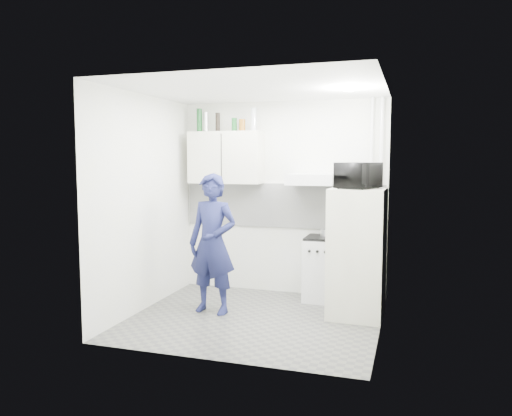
% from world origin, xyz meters
% --- Properties ---
extents(floor, '(2.80, 2.80, 0.00)m').
position_xyz_m(floor, '(0.00, 0.00, 0.00)').
color(floor, '#54544C').
rests_on(floor, ground).
extents(ceiling, '(2.80, 2.80, 0.00)m').
position_xyz_m(ceiling, '(0.00, 0.00, 2.60)').
color(ceiling, white).
rests_on(ceiling, wall_back).
extents(wall_back, '(2.80, 0.00, 2.80)m').
position_xyz_m(wall_back, '(0.00, 1.25, 1.30)').
color(wall_back, silver).
rests_on(wall_back, floor).
extents(wall_left, '(0.00, 2.60, 2.60)m').
position_xyz_m(wall_left, '(-1.40, 0.00, 1.30)').
color(wall_left, silver).
rests_on(wall_left, floor).
extents(wall_right, '(0.00, 2.60, 2.60)m').
position_xyz_m(wall_right, '(1.40, 0.00, 1.30)').
color(wall_right, silver).
rests_on(wall_right, floor).
extents(person, '(0.64, 0.46, 1.66)m').
position_xyz_m(person, '(-0.55, 0.10, 0.83)').
color(person, '#181C46').
rests_on(person, floor).
extents(stove, '(0.50, 0.50, 0.80)m').
position_xyz_m(stove, '(0.63, 1.00, 0.40)').
color(stove, silver).
rests_on(stove, floor).
extents(fridge, '(0.64, 0.64, 1.50)m').
position_xyz_m(fridge, '(1.10, 0.44, 0.75)').
color(fridge, beige).
rests_on(fridge, floor).
extents(stove_top, '(0.48, 0.48, 0.03)m').
position_xyz_m(stove_top, '(0.63, 1.00, 0.82)').
color(stove_top, black).
rests_on(stove_top, stove).
extents(saucepan, '(0.16, 0.16, 0.09)m').
position_xyz_m(saucepan, '(0.64, 1.07, 0.88)').
color(saucepan, silver).
rests_on(saucepan, stove_top).
extents(microwave, '(0.62, 0.52, 0.30)m').
position_xyz_m(microwave, '(1.10, 0.44, 1.64)').
color(microwave, black).
rests_on(microwave, fridge).
extents(bottle_a, '(0.07, 0.07, 0.32)m').
position_xyz_m(bottle_a, '(-1.14, 1.07, 2.36)').
color(bottle_a, '#144C1E').
rests_on(bottle_a, upper_cabinet).
extents(bottle_b, '(0.07, 0.07, 0.26)m').
position_xyz_m(bottle_b, '(-1.05, 1.07, 2.33)').
color(bottle_b, silver).
rests_on(bottle_b, upper_cabinet).
extents(bottle_c, '(0.06, 0.06, 0.26)m').
position_xyz_m(bottle_c, '(-0.87, 1.07, 2.33)').
color(bottle_c, black).
rests_on(bottle_c, upper_cabinet).
extents(canister_a, '(0.07, 0.07, 0.18)m').
position_xyz_m(canister_a, '(-0.63, 1.07, 2.29)').
color(canister_a, '#144C1E').
rests_on(canister_a, upper_cabinet).
extents(canister_b, '(0.08, 0.08, 0.16)m').
position_xyz_m(canister_b, '(-0.52, 1.07, 2.28)').
color(canister_b, brown).
rests_on(canister_b, upper_cabinet).
extents(bottle_e, '(0.08, 0.08, 0.31)m').
position_xyz_m(bottle_e, '(-0.36, 1.07, 2.35)').
color(bottle_e, '#B2B7BC').
rests_on(bottle_e, upper_cabinet).
extents(upper_cabinet, '(1.00, 0.35, 0.70)m').
position_xyz_m(upper_cabinet, '(-0.75, 1.07, 1.85)').
color(upper_cabinet, beige).
rests_on(upper_cabinet, wall_back).
extents(range_hood, '(0.60, 0.50, 0.14)m').
position_xyz_m(range_hood, '(0.45, 1.00, 1.57)').
color(range_hood, silver).
rests_on(range_hood, wall_back).
extents(backsplash, '(2.74, 0.03, 0.60)m').
position_xyz_m(backsplash, '(0.00, 1.24, 1.20)').
color(backsplash, white).
rests_on(backsplash, wall_back).
extents(pipe_a, '(0.05, 0.05, 2.60)m').
position_xyz_m(pipe_a, '(1.30, 1.17, 1.30)').
color(pipe_a, silver).
rests_on(pipe_a, floor).
extents(pipe_b, '(0.04, 0.04, 2.60)m').
position_xyz_m(pipe_b, '(1.18, 1.17, 1.30)').
color(pipe_b, silver).
rests_on(pipe_b, floor).
extents(ceiling_spot_fixture, '(0.10, 0.10, 0.02)m').
position_xyz_m(ceiling_spot_fixture, '(1.00, 0.20, 2.57)').
color(ceiling_spot_fixture, white).
rests_on(ceiling_spot_fixture, ceiling).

